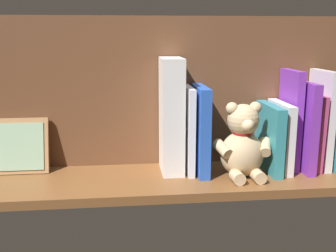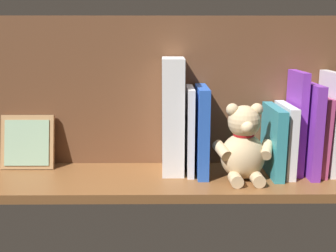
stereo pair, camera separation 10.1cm
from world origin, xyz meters
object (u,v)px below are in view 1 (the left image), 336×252
(teddy_bear, at_px, (243,144))
(dictionary_thick_white, at_px, (172,116))
(book_0, at_px, (330,130))
(picture_frame_leaning, at_px, (21,146))

(teddy_bear, xyz_separation_m, dictionary_thick_white, (0.17, -0.06, 0.06))
(book_0, xyz_separation_m, teddy_bear, (0.26, 0.06, -0.02))
(teddy_bear, distance_m, dictionary_thick_white, 0.19)
(teddy_bear, bearing_deg, picture_frame_leaning, -11.69)
(dictionary_thick_white, bearing_deg, picture_frame_leaning, -4.72)
(book_0, bearing_deg, teddy_bear, 12.48)
(teddy_bear, relative_size, picture_frame_leaning, 1.33)
(teddy_bear, distance_m, picture_frame_leaning, 0.57)
(dictionary_thick_white, relative_size, picture_frame_leaning, 2.06)
(picture_frame_leaning, bearing_deg, dictionary_thick_white, 175.28)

